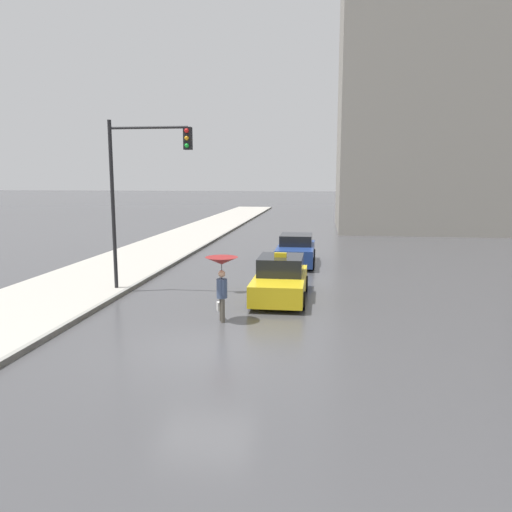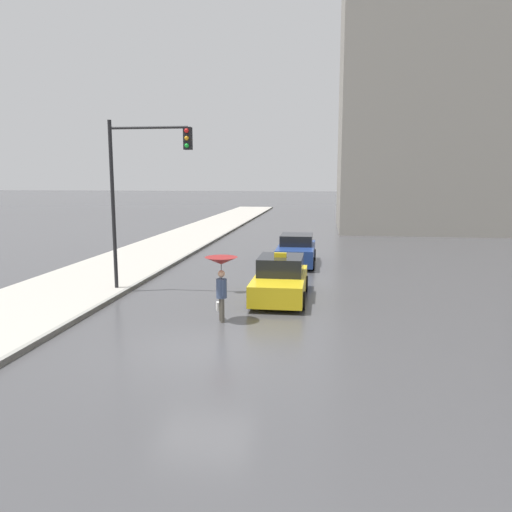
{
  "view_description": "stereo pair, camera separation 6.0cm",
  "coord_description": "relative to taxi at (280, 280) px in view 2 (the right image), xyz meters",
  "views": [
    {
      "loc": [
        2.94,
        -11.98,
        4.38
      ],
      "look_at": [
        0.44,
        6.72,
        1.4
      ],
      "focal_mm": 35.0,
      "sensor_mm": 36.0,
      "label": 1
    },
    {
      "loc": [
        3.0,
        -11.97,
        4.38
      ],
      "look_at": [
        0.44,
        6.72,
        1.4
      ],
      "focal_mm": 35.0,
      "sensor_mm": 36.0,
      "label": 2
    }
  ],
  "objects": [
    {
      "name": "building_tower_near",
      "position": [
        9.31,
        26.34,
        13.19
      ],
      "size": [
        13.22,
        11.74,
        27.77
      ],
      "color": "gray",
      "rests_on": "ground_plane"
    },
    {
      "name": "traffic_light",
      "position": [
        -5.23,
        0.2,
        3.73
      ],
      "size": [
        3.17,
        0.38,
        6.47
      ],
      "color": "black",
      "rests_on": "ground_plane"
    },
    {
      "name": "taxi",
      "position": [
        0.0,
        0.0,
        0.0
      ],
      "size": [
        1.91,
        4.41,
        1.7
      ],
      "rotation": [
        0.0,
        0.0,
        3.14
      ],
      "color": "gold",
      "rests_on": "ground_plane"
    },
    {
      "name": "sedan_red",
      "position": [
        0.17,
        7.34,
        0.01
      ],
      "size": [
        1.91,
        4.52,
        1.51
      ],
      "rotation": [
        0.0,
        0.0,
        3.14
      ],
      "color": "navy",
      "rests_on": "ground_plane"
    },
    {
      "name": "ground_plane",
      "position": [
        -1.46,
        -5.77,
        -0.69
      ],
      "size": [
        300.0,
        300.0,
        0.0
      ],
      "primitive_type": "plane",
      "color": "#424244"
    },
    {
      "name": "pedestrian_with_umbrella",
      "position": [
        -1.52,
        -3.2,
        0.89
      ],
      "size": [
        0.99,
        0.99,
        2.01
      ],
      "rotation": [
        0.0,
        0.0,
        1.98
      ],
      "color": "#4C473D",
      "rests_on": "ground_plane"
    }
  ]
}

